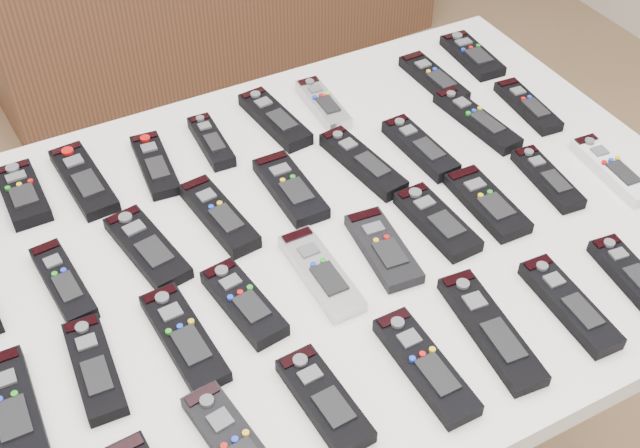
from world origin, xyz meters
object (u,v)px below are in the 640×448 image
remote_35 (630,274)px  remote_18 (12,409)px  remote_23 (383,248)px  remote_5 (275,119)px  remote_17 (528,106)px  remote_20 (184,337)px  remote_19 (94,368)px  remote_32 (425,366)px  remote_4 (211,142)px  remote_13 (290,188)px  remote_8 (472,55)px  remote_24 (437,222)px  remote_7 (434,79)px  remote_16 (477,120)px  remote_3 (155,165)px  remote_10 (63,282)px  remote_26 (547,179)px  remote_25 (487,203)px  remote_12 (219,215)px  remote_1 (23,194)px  remote_33 (491,330)px  remote_14 (363,163)px  remote_6 (323,104)px  remote_11 (147,248)px  remote_31 (324,400)px  remote_22 (321,273)px  remote_2 (84,180)px  remote_34 (569,305)px  remote_21 (244,303)px  remote_15 (420,148)px

remote_35 → remote_18: bearing=174.1°
remote_23 → remote_35: (0.29, -0.22, 0.00)m
remote_5 → remote_17: bearing=-28.5°
remote_20 → remote_35: 0.65m
remote_19 → remote_32: remote_32 is taller
remote_4 → remote_13: (0.07, -0.18, 0.00)m
remote_8 → remote_24: bearing=-128.5°
remote_7 → remote_16: (-0.01, -0.15, 0.00)m
remote_4 → remote_24: same height
remote_3 → remote_7: 0.57m
remote_5 → remote_7: 0.33m
remote_4 → remote_20: (-0.20, -0.39, -0.00)m
remote_10 → remote_26: bearing=-15.8°
remote_35 → remote_25: bearing=118.7°
remote_3 → remote_12: remote_12 is taller
remote_1 → remote_10: 0.22m
remote_25 → remote_33: same height
remote_4 → remote_13: bearing=-66.7°
remote_14 → remote_17: bearing=-7.0°
remote_6 → remote_24: bearing=-85.8°
remote_18 → remote_6: bearing=32.5°
remote_14 → remote_13: bearing=173.0°
remote_11 → remote_31: size_ratio=1.11×
remote_18 → remote_33: bearing=-15.0°
remote_5 → remote_11: remote_5 is taller
remote_22 → remote_24: (0.21, 0.01, 0.00)m
remote_13 → remote_23: bearing=-71.1°
remote_2 → remote_6: (0.45, 0.00, 0.00)m
remote_20 → remote_8: bearing=24.3°
remote_8 → remote_18: (-1.00, -0.41, 0.00)m
remote_7 → remote_16: same height
remote_7 → remote_34: (-0.15, -0.57, 0.00)m
remote_6 → remote_16: (0.22, -0.17, -0.00)m
remote_21 → remote_34: same height
remote_31 → remote_33: size_ratio=0.76×
remote_13 → remote_15: size_ratio=1.00×
remote_1 → remote_12: 0.33m
remote_26 → remote_19: bearing=-172.8°
remote_8 → remote_16: 0.22m
remote_25 → remote_1: bearing=151.9°
remote_3 → remote_14: remote_14 is taller
remote_19 → remote_3: bearing=63.3°
remote_5 → remote_12: same height
remote_18 → remote_23: remote_18 is taller
remote_15 → remote_33: size_ratio=0.81×
remote_33 → remote_17: bearing=51.5°
remote_5 → remote_34: bearing=-79.2°
remote_17 → remote_6: bearing=156.3°
remote_17 → remote_32: 0.64m
remote_18 → remote_32: 0.53m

